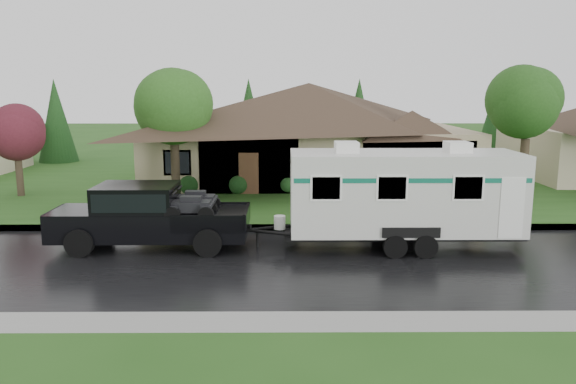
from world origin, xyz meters
name	(u,v)px	position (x,y,z in m)	size (l,w,h in m)	color
ground	(268,245)	(0.00, 0.00, 0.00)	(140.00, 140.00, 0.00)	#244F18
road	(267,262)	(0.00, -2.00, 0.01)	(140.00, 8.00, 0.01)	black
curb	(270,227)	(0.00, 2.25, 0.07)	(140.00, 0.50, 0.15)	gray
lawn	(275,177)	(0.00, 15.00, 0.07)	(140.00, 26.00, 0.15)	#244F18
house_main	(314,121)	(2.29, 13.84, 3.59)	(19.44, 10.80, 6.90)	tan
tree_left_green	(173,110)	(-4.69, 7.72, 4.43)	(3.72, 3.72, 6.16)	#382B1E
tree_red	(16,134)	(-12.64, 8.60, 3.23)	(2.69, 2.69, 4.45)	#382B1E
tree_right_green	(528,106)	(12.61, 8.80, 4.60)	(3.87, 3.87, 6.41)	#382B1E
shrub_row	(312,183)	(2.00, 9.30, 0.65)	(13.60, 1.00, 1.00)	#143814
pickup_truck	(147,214)	(-4.17, -0.25, 1.18)	(6.63, 2.52, 2.21)	black
travel_trailer	(404,192)	(4.65, -0.25, 1.95)	(8.18, 2.87, 3.67)	silver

